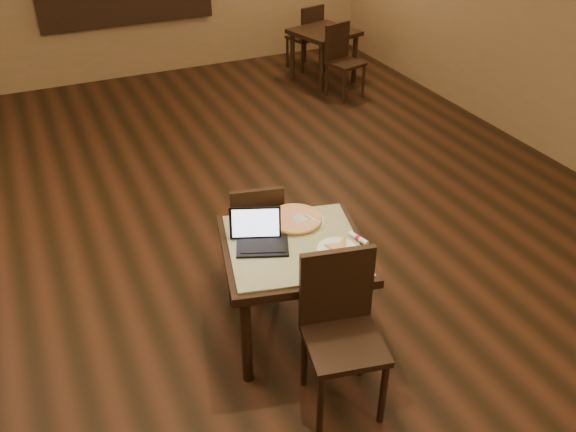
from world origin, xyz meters
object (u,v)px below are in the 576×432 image
laptop (259,235)px  other_table_a_chair_far (308,34)px  tiled_table (294,257)px  pizza_pan (295,221)px  other_table_a_chair_near (342,56)px  chair_main_far (256,228)px  chair_main_near (341,323)px  other_table_a (324,39)px

laptop → other_table_a_chair_far: size_ratio=0.43×
tiled_table → other_table_a_chair_far: size_ratio=1.21×
pizza_pan → other_table_a_chair_near: bearing=56.6°
tiled_table → chair_main_far: bearing=105.1°
chair_main_near → other_table_a_chair_far: bearing=77.3°
other_table_a → chair_main_far: bearing=-138.4°
chair_main_far → other_table_a: chair_main_far is taller
chair_main_near → pizza_pan: bearing=94.9°
chair_main_near → other_table_a: chair_main_near is taller
chair_main_near → pizza_pan: size_ratio=2.56×
laptop → pizza_pan: size_ratio=0.98×
chair_main_far → laptop: 0.64m
pizza_pan → other_table_a: size_ratio=0.44×
chair_main_near → other_table_a: size_ratio=1.12×
other_table_a → laptop: bearing=-136.8°
tiled_table → other_table_a_chair_far: 5.52m
laptop → chair_main_far: bearing=92.4°
other_table_a → other_table_a_chair_near: bearing=-106.6°
laptop → other_table_a_chair_near: (2.68, 3.73, -0.30)m
chair_main_near → other_table_a_chair_far: (2.51, 5.52, -0.06)m
tiled_table → chair_main_near: size_ratio=1.08×
chair_main_far → other_table_a: size_ratio=0.97×
laptop → other_table_a: bearing=79.4°
tiled_table → other_table_a: bearing=73.6°
tiled_table → other_table_a_chair_near: size_ratio=1.21×
pizza_pan → tiled_table: bearing=-116.6°
tiled_table → chair_main_far: chair_main_far is taller
tiled_table → pizza_pan: bearing=76.9°
chair_main_near → pizza_pan: 0.88m
chair_main_far → other_table_a: (2.52, 3.74, 0.08)m
chair_main_far → other_table_a_chair_far: other_table_a_chair_far is taller
chair_main_near → other_table_a_chair_near: (2.47, 4.44, -0.06)m
chair_main_near → other_table_a: 5.57m
laptop → other_table_a: size_ratio=0.43×
tiled_table → other_table_a_chair_near: (2.48, 3.83, -0.14)m
chair_main_far → pizza_pan: size_ratio=2.22×
tiled_table → other_table_a_chair_near: bearing=70.5°
other_table_a → other_table_a_chair_near: 0.54m
other_table_a → other_table_a_chair_near: (-0.02, -0.54, -0.07)m
pizza_pan → other_table_a_chair_near: (2.36, 3.59, -0.25)m
pizza_pan → other_table_a_chair_far: other_table_a_chair_far is taller
other_table_a_chair_near → chair_main_near: bearing=-133.5°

